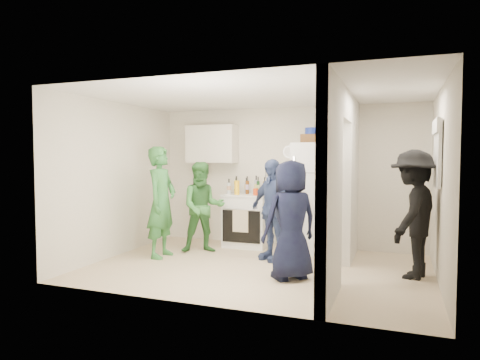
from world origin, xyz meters
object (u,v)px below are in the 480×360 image
fridge (317,198)px  wicker_basket (312,139)px  person_denim (272,210)px  person_green_left (161,202)px  blue_bowl (312,131)px  person_green_center (203,207)px  stove (247,220)px  person_nook (414,214)px  yellow_cup_stack_top (330,135)px  person_navy (291,220)px

fridge → wicker_basket: size_ratio=5.26×
person_denim → person_green_left: bearing=-133.4°
blue_bowl → person_denim: 1.58m
wicker_basket → person_green_center: size_ratio=0.23×
stove → fridge: (1.25, -0.03, 0.45)m
person_nook → blue_bowl: bearing=-107.4°
fridge → person_denim: bearing=-124.3°
wicker_basket → yellow_cup_stack_top: yellow_cup_stack_top is taller
person_green_center → person_green_left: bearing=-159.8°
blue_bowl → person_nook: (1.59, -1.13, -1.19)m
blue_bowl → person_nook: size_ratio=0.14×
stove → person_nook: bearing=-22.1°
wicker_basket → blue_bowl: (0.00, 0.00, 0.13)m
stove → blue_bowl: blue_bowl is taller
fridge → blue_bowl: blue_bowl is taller
person_green_center → person_denim: bearing=-34.2°
person_green_center → person_denim: (1.25, -0.12, 0.03)m
yellow_cup_stack_top → blue_bowl: bearing=154.9°
fridge → person_navy: (-0.03, -1.73, -0.14)m
blue_bowl → person_green_left: 2.77m
person_green_left → person_denim: person_green_left is taller
person_green_center → person_denim: 1.26m
blue_bowl → person_green_center: 2.25m
yellow_cup_stack_top → person_denim: 1.57m
yellow_cup_stack_top → person_nook: size_ratio=0.15×
fridge → yellow_cup_stack_top: size_ratio=7.37×
fridge → yellow_cup_stack_top: bearing=-24.4°
yellow_cup_stack_top → person_green_center: 2.42m
fridge → person_green_center: fridge is taller
stove → person_nook: (2.73, -1.11, 0.38)m
person_navy → person_green_left: bearing=-56.4°
person_navy → stove: bearing=-99.0°
wicker_basket → blue_bowl: size_ratio=1.46×
blue_bowl → yellow_cup_stack_top: bearing=-25.1°
person_green_left → person_green_center: person_green_left is taller
person_green_left → person_nook: size_ratio=1.04×
stove → yellow_cup_stack_top: bearing=-5.1°
wicker_basket → person_navy: 2.11m
blue_bowl → person_green_left: size_ratio=0.14×
fridge → person_denim: 0.98m
person_green_left → wicker_basket: bearing=-61.5°
person_green_left → person_navy: person_green_left is taller
person_green_left → fridge: bearing=-63.6°
person_denim → stove: bearing=163.0°
fridge → blue_bowl: 1.13m
blue_bowl → person_nook: 2.28m
wicker_basket → person_denim: 1.48m
stove → blue_bowl: size_ratio=3.93×
person_green_left → person_green_center: (0.47, 0.54, -0.13)m
wicker_basket → yellow_cup_stack_top: size_ratio=1.40×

